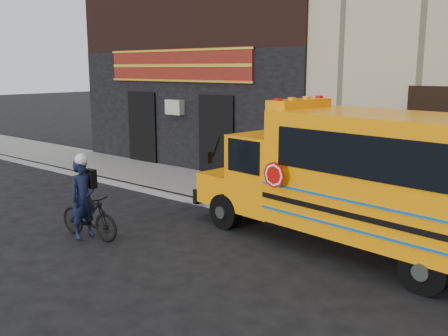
% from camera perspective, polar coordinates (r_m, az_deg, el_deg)
% --- Properties ---
extents(ground, '(120.00, 120.00, 0.00)m').
position_cam_1_polar(ground, '(10.59, -6.70, -8.40)').
color(ground, black).
rests_on(ground, ground).
extents(curb, '(40.00, 0.20, 0.15)m').
position_cam_1_polar(curb, '(12.40, 2.05, -4.99)').
color(curb, gray).
rests_on(curb, ground).
extents(sidewalk, '(40.00, 3.00, 0.15)m').
position_cam_1_polar(sidewalk, '(13.58, 5.94, -3.60)').
color(sidewalk, slate).
rests_on(sidewalk, ground).
extents(school_bus, '(7.10, 2.90, 2.92)m').
position_cam_1_polar(school_bus, '(10.01, 15.52, -0.90)').
color(school_bus, black).
rests_on(school_bus, ground).
extents(bicycle, '(1.67, 0.66, 0.98)m').
position_cam_1_polar(bicycle, '(10.99, -15.21, -5.31)').
color(bicycle, black).
rests_on(bicycle, ground).
extents(cyclist, '(0.42, 0.62, 1.67)m').
position_cam_1_polar(cyclist, '(10.89, -15.77, -3.58)').
color(cyclist, black).
rests_on(cyclist, ground).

